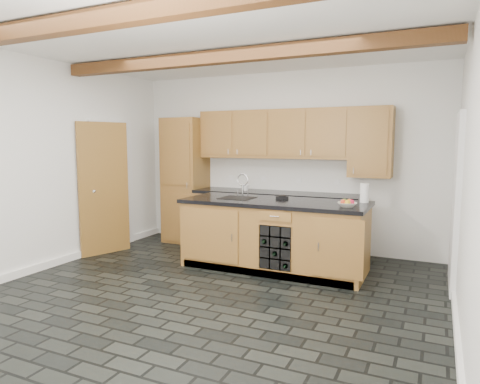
% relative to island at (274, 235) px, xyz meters
% --- Properties ---
extents(ground, '(5.00, 5.00, 0.00)m').
position_rel_island_xyz_m(ground, '(-0.31, -1.28, -0.46)').
color(ground, black).
rests_on(ground, ground).
extents(room_shell, '(5.01, 5.00, 5.00)m').
position_rel_island_xyz_m(room_shell, '(-0.39, -0.75, 1.06)').
color(room_shell, white).
rests_on(room_shell, ground).
extents(back_cabinetry, '(3.65, 0.62, 2.20)m').
position_rel_island_xyz_m(back_cabinetry, '(-0.68, 0.95, 0.51)').
color(back_cabinetry, '#996131').
rests_on(back_cabinetry, ground).
extents(island, '(2.48, 0.96, 0.93)m').
position_rel_island_xyz_m(island, '(0.00, 0.00, 0.00)').
color(island, '#996131').
rests_on(island, ground).
extents(faucet, '(0.45, 0.40, 0.34)m').
position_rel_island_xyz_m(faucet, '(-0.56, 0.05, 0.50)').
color(faucet, black).
rests_on(faucet, island).
extents(kitchen_scale, '(0.19, 0.15, 0.05)m').
position_rel_island_xyz_m(kitchen_scale, '(0.04, 0.18, 0.49)').
color(kitchen_scale, black).
rests_on(kitchen_scale, island).
extents(fruit_bowl, '(0.28, 0.28, 0.06)m').
position_rel_island_xyz_m(fruit_bowl, '(0.99, -0.18, 0.49)').
color(fruit_bowl, beige).
rests_on(fruit_bowl, island).
extents(fruit_cluster, '(0.16, 0.17, 0.07)m').
position_rel_island_xyz_m(fruit_cluster, '(0.99, -0.18, 0.52)').
color(fruit_cluster, red).
rests_on(fruit_cluster, fruit_bowl).
extents(paper_towel, '(0.11, 0.11, 0.25)m').
position_rel_island_xyz_m(paper_towel, '(1.11, 0.30, 0.59)').
color(paper_towel, white).
rests_on(paper_towel, island).
extents(mug, '(0.12, 0.12, 0.10)m').
position_rel_island_xyz_m(mug, '(-0.81, 0.88, 0.51)').
color(mug, white).
rests_on(mug, back_cabinetry).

